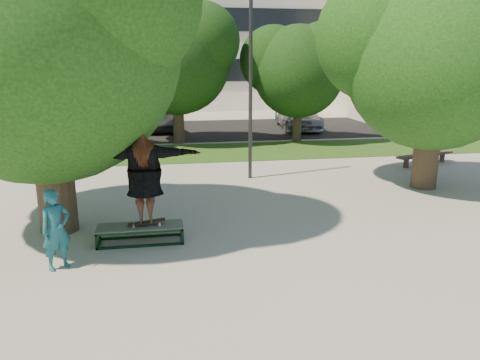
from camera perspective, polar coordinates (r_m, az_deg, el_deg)
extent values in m
plane|color=gray|center=(10.52, 1.01, -6.63)|extent=(120.00, 120.00, 0.00)
cube|color=#244112|center=(19.71, -1.25, 3.47)|extent=(30.00, 4.00, 0.02)
cube|color=black|center=(25.98, -5.57, 6.09)|extent=(40.00, 8.00, 0.01)
cylinder|color=#38281E|center=(11.11, -21.79, 2.08)|extent=(0.84, 0.84, 3.20)
sphere|color=#15390F|center=(10.90, -23.05, 14.86)|extent=(5.80, 5.80, 5.80)
cylinder|color=#38281E|center=(15.04, 21.91, 4.71)|extent=(0.76, 0.76, 3.00)
sphere|color=#15390F|center=(14.86, 22.76, 13.39)|extent=(5.20, 5.20, 5.20)
sphere|color=#15390F|center=(14.93, 16.97, 16.37)|extent=(3.90, 3.90, 3.90)
cylinder|color=#38281E|center=(21.29, -22.46, 7.00)|extent=(0.44, 0.44, 2.80)
sphere|color=black|center=(21.16, -23.01, 12.52)|extent=(4.40, 4.40, 4.40)
sphere|color=black|center=(22.06, -25.63, 13.73)|extent=(3.30, 3.30, 3.30)
sphere|color=black|center=(20.53, -20.73, 14.86)|extent=(3.08, 3.08, 3.08)
cylinder|color=#38281E|center=(21.77, -7.53, 8.37)|extent=(0.50, 0.50, 3.00)
sphere|color=black|center=(21.65, -7.73, 14.22)|extent=(4.80, 4.80, 4.80)
sphere|color=black|center=(22.36, -11.04, 15.64)|extent=(3.60, 3.60, 3.60)
sphere|color=black|center=(21.25, -4.72, 16.56)|extent=(3.36, 3.36, 3.36)
cylinder|color=#38281E|center=(22.20, 7.01, 7.99)|extent=(0.40, 0.40, 2.60)
sphere|color=black|center=(22.07, 7.17, 12.97)|extent=(4.20, 4.20, 4.20)
sphere|color=black|center=(22.39, 4.08, 14.41)|extent=(3.15, 3.15, 3.15)
sphere|color=black|center=(21.95, 10.00, 14.78)|extent=(2.94, 2.94, 2.94)
cylinder|color=#2D2D30|center=(14.93, 1.29, 11.48)|extent=(0.12, 0.12, 6.00)
cube|color=beige|center=(41.84, -10.52, 20.10)|extent=(30.00, 14.00, 16.00)
cube|color=black|center=(34.58, -10.23, 13.02)|extent=(27.60, 0.12, 1.60)
cube|color=black|center=(34.68, -10.51, 18.80)|extent=(27.60, 0.12, 1.60)
cube|color=beige|center=(37.34, 23.09, 13.75)|extent=(15.00, 10.00, 8.00)
cube|color=#475147|center=(10.18, -12.08, -5.54)|extent=(1.80, 0.60, 0.03)
cylinder|color=white|center=(10.09, -12.85, -5.50)|extent=(0.06, 0.03, 0.06)
cylinder|color=white|center=(10.24, -12.81, -5.19)|extent=(0.06, 0.03, 0.06)
cylinder|color=white|center=(10.07, -9.77, -5.38)|extent=(0.06, 0.03, 0.06)
cylinder|color=white|center=(10.22, -9.78, -5.07)|extent=(0.06, 0.03, 0.06)
cube|color=black|center=(10.14, -11.31, -5.07)|extent=(0.78, 0.20, 0.10)
imported|color=brown|center=(9.86, -11.59, 0.21)|extent=(2.38, 0.75, 1.91)
imported|color=#1C5E6B|center=(9.26, -21.52, -5.65)|extent=(0.67, 0.63, 1.53)
cube|color=#4F3A2F|center=(17.85, 19.60, 2.00)|extent=(0.17, 0.17, 0.36)
cube|color=#4F3A2F|center=(19.35, 23.42, 2.56)|extent=(0.17, 0.17, 0.36)
cube|color=#4F3A2F|center=(18.55, 21.64, 2.88)|extent=(2.63, 1.24, 0.07)
imported|color=silver|center=(24.96, -17.67, 6.96)|extent=(2.19, 4.77, 1.58)
imported|color=black|center=(24.32, -17.22, 6.68)|extent=(1.95, 4.60, 1.48)
imported|color=#57565B|center=(26.20, -10.07, 7.42)|extent=(2.58, 4.82, 1.29)
imported|color=#A7A8AC|center=(26.70, 7.05, 7.89)|extent=(2.64, 5.34, 1.49)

